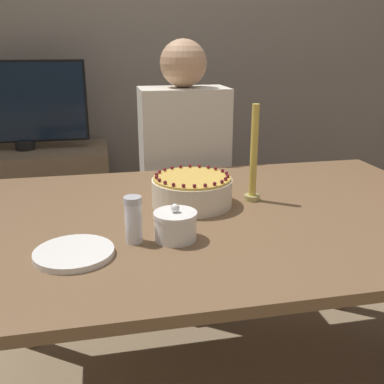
% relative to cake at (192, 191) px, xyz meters
% --- Properties ---
extents(wall_behind, '(8.00, 0.05, 2.60)m').
position_rel_cake_xyz_m(wall_behind, '(0.10, 1.31, 0.51)').
color(wall_behind, slate).
rests_on(wall_behind, ground_plane).
extents(dining_table, '(1.58, 1.07, 0.74)m').
position_rel_cake_xyz_m(dining_table, '(0.10, -0.09, -0.14)').
color(dining_table, brown).
rests_on(dining_table, ground_plane).
extents(cake, '(0.27, 0.27, 0.11)m').
position_rel_cake_xyz_m(cake, '(0.00, 0.00, 0.00)').
color(cake, '#EFE5CC').
rests_on(cake, dining_table).
extents(sugar_bowl, '(0.12, 0.12, 0.10)m').
position_rel_cake_xyz_m(sugar_bowl, '(-0.10, -0.26, -0.01)').
color(sugar_bowl, white).
rests_on(sugar_bowl, dining_table).
extents(sugar_shaker, '(0.05, 0.05, 0.13)m').
position_rel_cake_xyz_m(sugar_shaker, '(-0.21, -0.26, 0.02)').
color(sugar_shaker, white).
rests_on(sugar_shaker, dining_table).
extents(plate_stack, '(0.20, 0.20, 0.02)m').
position_rel_cake_xyz_m(plate_stack, '(-0.37, -0.31, -0.04)').
color(plate_stack, white).
rests_on(plate_stack, dining_table).
extents(candle, '(0.05, 0.05, 0.33)m').
position_rel_cake_xyz_m(candle, '(0.21, 0.00, 0.09)').
color(candle, tan).
rests_on(candle, dining_table).
extents(person_man_blue_shirt, '(0.40, 0.34, 1.27)m').
position_rel_cake_xyz_m(person_man_blue_shirt, '(0.10, 0.64, -0.23)').
color(person_man_blue_shirt, '#2D2D38').
rests_on(person_man_blue_shirt, ground_plane).
extents(side_cabinet, '(0.84, 0.43, 0.72)m').
position_rel_cake_xyz_m(side_cabinet, '(-0.67, 1.05, -0.43)').
color(side_cabinet, brown).
rests_on(side_cabinet, ground_plane).
extents(tv_monitor, '(0.66, 0.10, 0.45)m').
position_rel_cake_xyz_m(tv_monitor, '(-0.67, 1.05, 0.17)').
color(tv_monitor, black).
rests_on(tv_monitor, side_cabinet).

